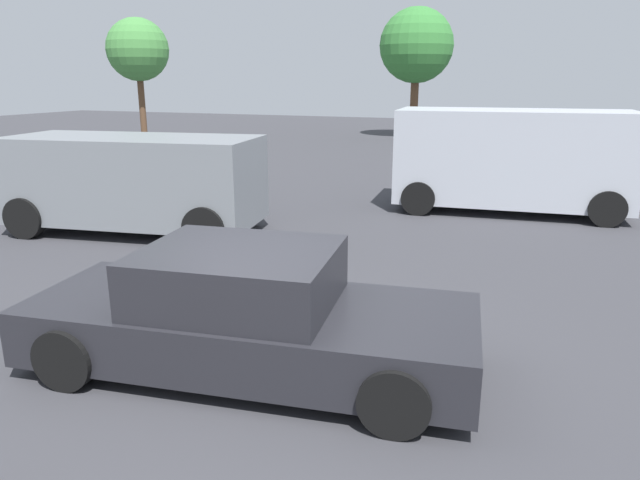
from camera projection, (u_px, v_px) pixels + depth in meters
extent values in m
plane|color=#38383D|center=(261.00, 369.00, 6.15)|extent=(80.00, 80.00, 0.00)
cube|color=#232328|center=(250.00, 329.00, 6.06)|extent=(4.84, 2.35, 0.58)
cube|color=#232328|center=(239.00, 276.00, 5.93)|extent=(2.15, 1.85, 0.58)
cube|color=slate|center=(327.00, 283.00, 5.71)|extent=(0.25, 1.48, 0.48)
cube|color=slate|center=(157.00, 269.00, 6.14)|extent=(0.25, 1.48, 0.48)
cylinder|color=black|center=(412.00, 325.00, 6.49)|extent=(0.66, 0.30, 0.64)
cylinder|color=black|center=(395.00, 401.00, 4.95)|extent=(0.66, 0.30, 0.64)
cylinder|color=black|center=(152.00, 299.00, 7.25)|extent=(0.66, 0.30, 0.64)
cylinder|color=black|center=(66.00, 358.00, 5.70)|extent=(0.66, 0.30, 0.64)
cube|color=#B2B7C1|center=(511.00, 157.00, 13.14)|extent=(5.26, 2.46, 2.09)
cube|color=slate|center=(402.00, 134.00, 13.68)|extent=(0.21, 1.68, 0.84)
cylinder|color=black|center=(418.00, 198.00, 13.02)|extent=(0.78, 0.32, 0.76)
cylinder|color=black|center=(427.00, 184.00, 14.76)|extent=(0.78, 0.32, 0.76)
cylinder|color=black|center=(607.00, 209.00, 11.99)|extent=(0.78, 0.32, 0.76)
cylinder|color=black|center=(593.00, 192.00, 13.73)|extent=(0.78, 0.32, 0.76)
cube|color=gray|center=(135.00, 179.00, 11.43)|extent=(5.15, 2.73, 1.66)
cube|color=slate|center=(26.00, 157.00, 11.83)|extent=(0.31, 1.67, 0.66)
cylinder|color=black|center=(25.00, 218.00, 11.11)|extent=(0.83, 0.37, 0.80)
cylinder|color=black|center=(84.00, 199.00, 12.88)|extent=(0.83, 0.37, 0.80)
cylinder|color=black|center=(205.00, 228.00, 10.34)|extent=(0.83, 0.37, 0.80)
cylinder|color=black|center=(241.00, 206.00, 12.11)|extent=(0.83, 0.37, 0.80)
cylinder|color=brown|center=(143.00, 110.00, 26.27)|extent=(0.28, 0.28, 3.20)
sphere|color=#478C42|center=(138.00, 49.00, 25.56)|extent=(2.72, 2.72, 2.72)
cylinder|color=brown|center=(414.00, 106.00, 30.08)|extent=(0.41, 0.41, 3.20)
sphere|color=#387F38|center=(417.00, 45.00, 29.27)|extent=(3.74, 3.74, 3.74)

